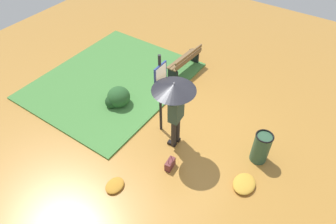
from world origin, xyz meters
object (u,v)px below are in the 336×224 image
object	(u,v)px
handbag	(170,164)
park_bench	(185,61)
person_with_umbrella	(175,99)
trash_bin	(261,147)
info_sign_post	(160,86)

from	to	relation	value
handbag	park_bench	world-z (taller)	park_bench
person_with_umbrella	park_bench	bearing A→B (deg)	-152.99
person_with_umbrella	trash_bin	size ratio (longest dim) A/B	2.45
trash_bin	park_bench	bearing A→B (deg)	-121.05
info_sign_post	handbag	world-z (taller)	info_sign_post
info_sign_post	park_bench	distance (m)	2.85
park_bench	trash_bin	bearing A→B (deg)	58.95
info_sign_post	handbag	size ratio (longest dim) A/B	6.22
person_with_umbrella	handbag	bearing A→B (deg)	25.84
person_with_umbrella	park_bench	distance (m)	3.34
info_sign_post	handbag	bearing A→B (deg)	44.49
park_bench	trash_bin	size ratio (longest dim) A/B	1.68
info_sign_post	person_with_umbrella	bearing A→B (deg)	64.54
info_sign_post	handbag	xyz separation A→B (m)	(0.90, 0.88, -1.32)
info_sign_post	trash_bin	bearing A→B (deg)	101.52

